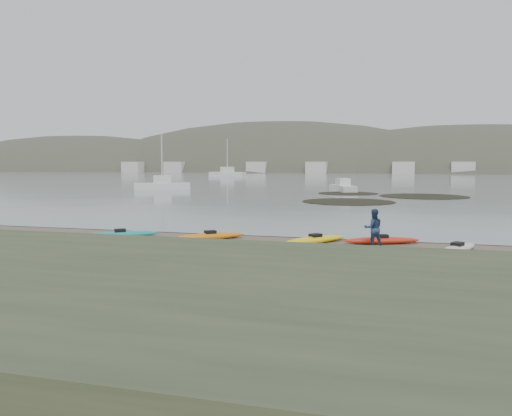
% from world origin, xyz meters
% --- Properties ---
extents(ground, '(600.00, 600.00, 0.00)m').
position_xyz_m(ground, '(0.00, 0.00, 0.00)').
color(ground, tan).
rests_on(ground, ground).
extents(wet_sand, '(60.00, 60.00, 0.00)m').
position_xyz_m(wet_sand, '(0.00, -0.30, 0.00)').
color(wet_sand, brown).
rests_on(wet_sand, ground).
extents(water, '(1200.00, 1200.00, 0.00)m').
position_xyz_m(water, '(0.00, 300.00, 0.01)').
color(water, slate).
rests_on(water, ground).
extents(bluff, '(60.00, 8.00, 2.00)m').
position_xyz_m(bluff, '(0.00, -17.50, 1.00)').
color(bluff, '#475138').
rests_on(bluff, ground).
extents(kayaks, '(22.27, 7.94, 0.34)m').
position_xyz_m(kayaks, '(-0.97, -3.45, 0.17)').
color(kayaks, '#74CA28').
rests_on(kayaks, ground).
extents(person_east, '(1.00, 0.87, 1.76)m').
position_xyz_m(person_east, '(6.09, -1.85, 0.88)').
color(person_east, navy).
rests_on(person_east, ground).
extents(kelp_mats, '(17.27, 21.11, 0.04)m').
position_xyz_m(kelp_mats, '(5.68, 31.11, 0.03)').
color(kelp_mats, black).
rests_on(kelp_mats, water).
extents(moored_boats, '(88.58, 72.00, 1.39)m').
position_xyz_m(moored_boats, '(-1.43, 76.43, 0.60)').
color(moored_boats, silver).
rests_on(moored_boats, ground).
extents(far_hills, '(550.00, 135.00, 80.00)m').
position_xyz_m(far_hills, '(39.38, 193.97, -15.93)').
color(far_hills, '#384235').
rests_on(far_hills, ground).
extents(far_town, '(199.00, 5.00, 4.00)m').
position_xyz_m(far_town, '(6.00, 145.00, 2.00)').
color(far_town, beige).
rests_on(far_town, ground).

